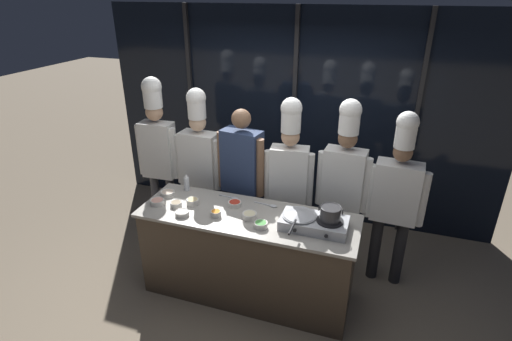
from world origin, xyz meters
name	(u,v)px	position (x,y,z in m)	size (l,w,h in m)	color
ground_plane	(248,291)	(0.00, 0.00, 0.00)	(24.00, 24.00, 0.00)	#7F705B
window_wall_back	(294,118)	(0.00, 1.78, 1.35)	(5.08, 0.09, 2.70)	black
demo_counter	(248,255)	(0.00, 0.00, 0.46)	(2.09, 0.70, 0.92)	#4C3D2D
portable_stove	(314,223)	(0.64, -0.02, 0.97)	(0.59, 0.33, 0.11)	#B2B5BA
frying_pan	(299,213)	(0.50, -0.03, 1.05)	(0.31, 0.53, 0.05)	#ADAFB5
stock_pot	(331,213)	(0.77, -0.02, 1.10)	(0.21, 0.18, 0.13)	#333335
squeeze_bottle_clear	(187,183)	(-0.77, 0.27, 1.01)	(0.05, 0.05, 0.19)	white
prep_bowl_shrimp	(157,201)	(-0.91, -0.09, 0.95)	(0.14, 0.14, 0.05)	silver
prep_bowl_mushrooms	(176,204)	(-0.72, -0.07, 0.95)	(0.12, 0.12, 0.05)	silver
prep_bowl_noodles	(250,215)	(0.04, -0.06, 0.96)	(0.14, 0.14, 0.06)	silver
prep_bowl_onion	(182,213)	(-0.58, -0.20, 0.95)	(0.13, 0.13, 0.04)	silver
prep_bowl_ginger	(193,201)	(-0.58, 0.01, 0.96)	(0.12, 0.12, 0.06)	silver
prep_bowl_scallions	(261,224)	(0.19, -0.17, 0.95)	(0.12, 0.12, 0.05)	silver
prep_bowl_chili_flakes	(235,203)	(-0.18, 0.12, 0.95)	(0.13, 0.13, 0.05)	silver
prep_bowl_chicken	(168,193)	(-0.91, 0.10, 0.95)	(0.14, 0.14, 0.04)	silver
prep_bowl_carrots	(216,213)	(-0.27, -0.12, 0.96)	(0.10, 0.10, 0.06)	silver
serving_spoon_slotted	(270,205)	(0.15, 0.23, 0.93)	(0.24, 0.06, 0.02)	#B2B5BA
serving_spoon_solid	(232,197)	(-0.26, 0.26, 0.93)	(0.21, 0.05, 0.02)	#B2B5BA
chef_head	(158,146)	(-1.35, 0.68, 1.20)	(0.51, 0.22, 2.00)	#4C4C51
chef_sous	(200,159)	(-0.82, 0.68, 1.11)	(0.56, 0.24, 1.91)	#2D3856
person_guest	(242,172)	(-0.27, 0.58, 1.08)	(0.55, 0.28, 1.77)	#4C4C51
chef_line	(289,173)	(0.24, 0.61, 1.13)	(0.51, 0.25, 1.92)	#2D3856
chef_pastry	(344,177)	(0.79, 0.68, 1.13)	(0.54, 0.24, 1.93)	#232326
chef_apprentice	(396,192)	(1.31, 0.67, 1.05)	(0.58, 0.25, 1.87)	#232326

